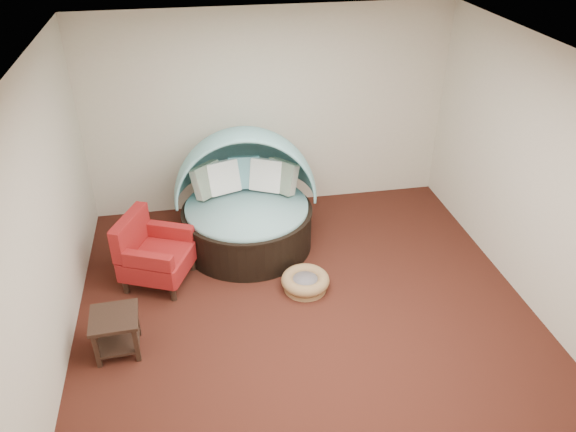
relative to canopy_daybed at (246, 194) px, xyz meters
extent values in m
plane|color=#411B12|center=(0.46, -1.50, -0.71)|extent=(5.00, 5.00, 0.00)
plane|color=beige|center=(0.46, 1.00, 0.69)|extent=(5.00, 0.00, 5.00)
plane|color=beige|center=(0.46, -4.00, 0.69)|extent=(5.00, 0.00, 5.00)
plane|color=beige|center=(-2.04, -1.50, 0.69)|extent=(0.00, 5.00, 5.00)
plane|color=beige|center=(2.96, -1.50, 0.69)|extent=(0.00, 5.00, 5.00)
plane|color=white|center=(0.46, -1.50, 2.09)|extent=(5.00, 5.00, 0.00)
cylinder|color=black|center=(-0.01, -0.10, -0.46)|extent=(1.76, 1.76, 0.50)
cylinder|color=black|center=(-0.01, -0.10, -0.19)|extent=(1.78, 1.78, 0.05)
cylinder|color=#7EAAB0|center=(-0.01, -0.10, -0.15)|extent=(1.66, 1.66, 0.11)
cube|color=#315D45|center=(-0.46, 0.23, 0.12)|extent=(0.48, 0.46, 0.44)
cube|color=white|center=(-0.26, 0.27, 0.12)|extent=(0.47, 0.36, 0.44)
cube|color=#69ABB7|center=(0.03, 0.35, 0.12)|extent=(0.44, 0.27, 0.44)
cube|color=white|center=(0.30, 0.23, 0.12)|extent=(0.48, 0.40, 0.44)
cube|color=#315D45|center=(0.49, 0.16, 0.12)|extent=(0.46, 0.47, 0.44)
cylinder|color=#9A7046|center=(0.54, -1.14, -0.68)|extent=(0.58, 0.58, 0.06)
torus|color=#9A7046|center=(0.54, -1.14, -0.58)|extent=(0.66, 0.66, 0.14)
cylinder|color=slate|center=(0.54, -1.14, -0.60)|extent=(0.39, 0.39, 0.09)
cylinder|color=black|center=(-1.52, -0.83, -0.62)|extent=(0.09, 0.09, 0.18)
cylinder|color=black|center=(-1.29, -0.29, -0.62)|extent=(0.09, 0.09, 0.18)
cylinder|color=black|center=(-0.98, -1.06, -0.62)|extent=(0.09, 0.09, 0.18)
cylinder|color=black|center=(-0.75, -0.52, -0.62)|extent=(0.09, 0.09, 0.18)
cube|color=maroon|center=(-1.14, -0.68, -0.40)|extent=(0.97, 0.97, 0.26)
cube|color=maroon|center=(-1.41, -0.56, -0.06)|extent=(0.42, 0.73, 0.43)
cube|color=maroon|center=(-1.22, -0.98, -0.19)|extent=(0.59, 0.34, 0.18)
cube|color=maroon|center=(-0.97, -0.41, -0.19)|extent=(0.59, 0.34, 0.18)
cube|color=black|center=(-1.54, -1.77, -0.27)|extent=(0.49, 0.49, 0.04)
cube|color=black|center=(-1.54, -1.77, -0.59)|extent=(0.43, 0.43, 0.03)
cube|color=black|center=(-1.72, -1.97, -0.50)|extent=(0.05, 0.05, 0.41)
cube|color=black|center=(-1.73, -1.59, -0.50)|extent=(0.05, 0.05, 0.41)
cube|color=black|center=(-1.34, -1.95, -0.50)|extent=(0.05, 0.05, 0.41)
cube|color=black|center=(-1.36, -1.58, -0.50)|extent=(0.05, 0.05, 0.41)
camera|label=1|loc=(-0.60, -6.22, 3.46)|focal=35.00mm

